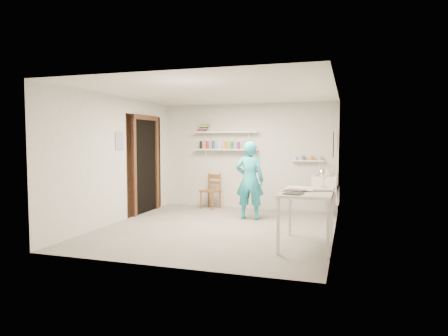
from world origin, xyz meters
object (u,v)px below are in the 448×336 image
(wooden_chair, at_px, (211,191))
(desk_lamp, at_px, (324,174))
(man, at_px, (250,180))
(work_table, at_px, (307,219))
(wall_clock, at_px, (253,167))
(belfast_sink, at_px, (325,183))

(wooden_chair, relative_size, desk_lamp, 5.29)
(man, height_order, work_table, man)
(man, xyz_separation_m, desk_lamp, (1.49, -1.21, 0.27))
(man, relative_size, desk_lamp, 10.07)
(wall_clock, xyz_separation_m, desk_lamp, (1.48, -1.43, 0.01))
(man, xyz_separation_m, wall_clock, (0.01, 0.22, 0.26))
(man, distance_m, wooden_chair, 1.52)
(man, height_order, desk_lamp, man)
(belfast_sink, distance_m, wooden_chair, 2.57)
(wooden_chair, bearing_deg, belfast_sink, 12.06)
(man, bearing_deg, belfast_sink, -155.67)
(belfast_sink, bearing_deg, wooden_chair, 175.53)
(belfast_sink, relative_size, man, 0.39)
(man, bearing_deg, desk_lamp, 137.90)
(belfast_sink, height_order, desk_lamp, desk_lamp)
(belfast_sink, height_order, work_table, belfast_sink)
(belfast_sink, xyz_separation_m, man, (-1.40, -0.72, 0.08))
(man, bearing_deg, work_table, 124.07)
(desk_lamp, bearing_deg, work_table, -112.42)
(work_table, bearing_deg, belfast_sink, 87.41)
(desk_lamp, bearing_deg, belfast_sink, 92.76)
(wall_clock, distance_m, desk_lamp, 2.06)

